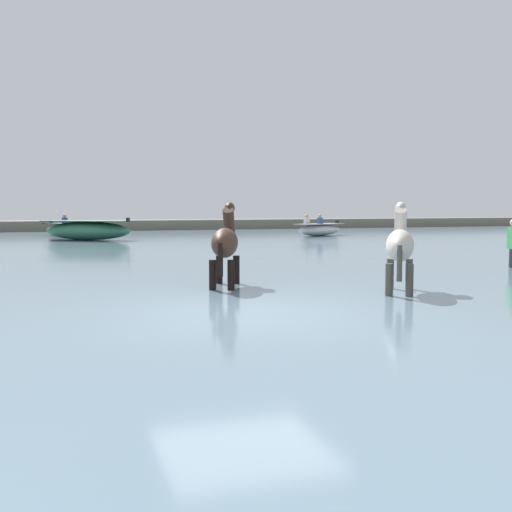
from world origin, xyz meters
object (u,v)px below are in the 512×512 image
at_px(horse_lead_pinto, 400,248).
at_px(boat_far_offshore, 65,229).
at_px(horse_trailing_dark_bay, 225,245).
at_px(boat_mid_channel, 88,230).
at_px(boat_near_port, 319,229).

distance_m(horse_lead_pinto, boat_far_offshore, 24.60).
relative_size(horse_lead_pinto, horse_trailing_dark_bay, 1.00).
distance_m(boat_mid_channel, boat_near_port, 11.50).
height_order(horse_lead_pinto, boat_mid_channel, horse_lead_pinto).
xyz_separation_m(horse_lead_pinto, boat_mid_channel, (-4.31, 19.38, -0.36)).
bearing_deg(horse_trailing_dark_bay, horse_lead_pinto, -32.26).
distance_m(horse_lead_pinto, boat_near_port, 21.13).
relative_size(horse_trailing_dark_bay, boat_near_port, 0.66).
bearing_deg(boat_mid_channel, boat_far_offshore, 100.23).
height_order(horse_trailing_dark_bay, boat_near_port, horse_trailing_dark_bay).
bearing_deg(horse_lead_pinto, boat_near_port, 70.12).
distance_m(boat_near_port, boat_far_offshore, 13.02).
distance_m(boat_mid_channel, boat_far_offshore, 4.74).
relative_size(horse_trailing_dark_bay, boat_mid_channel, 0.48).
distance_m(horse_lead_pinto, horse_trailing_dark_bay, 3.29).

